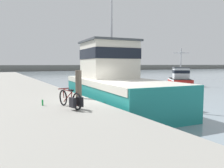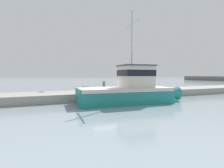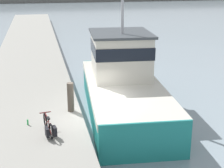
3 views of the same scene
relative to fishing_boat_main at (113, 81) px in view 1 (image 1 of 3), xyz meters
name	(u,v)px [view 1 (image 1 of 3)]	position (x,y,z in m)	size (l,w,h in m)	color
ground_plane	(106,117)	(-1.68, -2.42, -1.44)	(320.00, 320.00, 0.00)	#84939E
dock_pier	(38,115)	(-4.77, -2.42, -1.00)	(4.80, 80.00, 0.89)	gray
far_shoreline	(88,68)	(28.32, 73.18, -0.34)	(180.00, 5.00, 2.22)	slate
fishing_boat_main	(113,81)	(0.00, 0.00, 0.00)	(4.27, 11.43, 9.44)	teal
boat_green_anchored	(180,79)	(12.61, 6.86, -0.67)	(4.31, 5.26, 4.33)	#AD231E
bicycle_touring	(72,100)	(-3.85, -4.01, -0.24)	(0.60, 1.68, 0.68)	black
mooring_post	(79,84)	(-2.81, -1.82, 0.10)	(0.29, 0.29, 1.31)	#51473D
water_bottle_by_bike	(43,103)	(-4.67, -2.93, -0.44)	(0.06, 0.06, 0.23)	green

